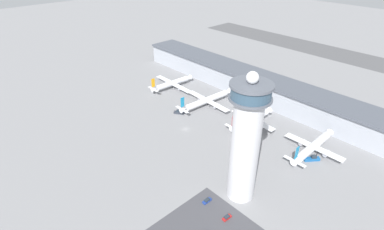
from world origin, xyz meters
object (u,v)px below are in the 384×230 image
Objects in this scene: airplane_gate_charlie at (252,119)px; car_grey_coupe at (207,201)px; control_tower at (246,140)px; airplane_gate_bravo at (207,100)px; service_truck_fuel at (312,159)px; service_truck_baggage at (179,112)px; car_green_van at (227,218)px; airplane_gate_alpha at (172,83)px; airplane_gate_delta at (313,146)px; service_truck_catering at (205,99)px.

airplane_gate_charlie is 71.16m from car_grey_coupe.
control_tower is 90.19m from airplane_gate_bravo.
car_grey_coupe is (-17.50, -61.81, -0.52)m from service_truck_fuel.
service_truck_baggage is 80.89m from car_grey_coupe.
car_green_van is (38.27, -66.75, -4.16)m from airplane_gate_charlie.
service_truck_fuel is (81.35, -2.52, -3.18)m from airplane_gate_bravo.
car_grey_coupe is (102.98, -65.40, -3.57)m from airplane_gate_alpha.
service_truck_baggage is 1.54× the size of car_grey_coupe.
service_truck_fuel reaches higher than service_truck_baggage.
control_tower reaches higher than airplane_gate_delta.
service_truck_baggage is at bearing 148.22° from car_grey_coupe.
airplane_gate_alpha is (-109.86, 50.72, -25.94)m from control_tower.
airplane_gate_alpha is 132.91m from car_green_van.
control_tower is 66.09m from airplane_gate_charlie.
airplane_gate_delta is 5.72× the size of service_truck_baggage.
airplane_gate_alpha is 6.69× the size of service_truck_catering.
service_truck_catering is at bearing 142.94° from airplane_gate_bravo.
airplane_gate_charlie is (77.03, 0.73, 0.59)m from airplane_gate_alpha.
car_grey_coupe is at bearing -44.56° from service_truck_catering.
car_green_van is (-5.19, -62.43, -0.52)m from service_truck_fuel.
airplane_gate_delta is 67.99m from car_green_van.
service_truck_baggage is at bearing -167.44° from service_truck_fuel.
control_tower is 123.75m from airplane_gate_alpha.
airplane_gate_alpha is 120.58m from service_truck_fuel.
control_tower reaches higher than airplane_gate_charlie.
control_tower is 1.50× the size of airplane_gate_delta.
control_tower reaches higher than car_green_van.
airplane_gate_delta is at bearing 2.10° from airplane_gate_bravo.
airplane_gate_alpha is at bearing -179.12° from airplane_gate_delta.
car_grey_coupe is (-12.32, 0.61, -0.00)m from car_green_van.
car_green_van is at bearing -40.46° from airplane_gate_bravo.
service_truck_catering is (-77.05, 54.43, -29.12)m from control_tower.
airplane_gate_alpha is 9.54× the size of car_green_van.
airplane_gate_charlie is 5.18× the size of service_truck_baggage.
control_tower is 13.96× the size of car_green_van.
airplane_gate_bravo is 10.07× the size of car_grey_coupe.
car_green_van is at bearing -94.75° from service_truck_fuel.
service_truck_catering is at bearing 176.15° from airplane_gate_charlie.
service_truck_fuel is (120.49, -3.59, -3.05)m from airplane_gate_alpha.
service_truck_baggage is (-86.27, -19.22, -0.19)m from service_truck_fuel.
control_tower reaches higher than airplane_gate_bravo.
control_tower is 58.77m from airplane_gate_delta.
service_truck_fuel is at bearing -60.82° from airplane_gate_delta.
control_tower is 1.66× the size of airplane_gate_charlie.
airplane_gate_alpha is at bearing 146.31° from service_truck_baggage.
service_truck_catering is at bearing 178.71° from airplane_gate_delta.
airplane_gate_delta reaches higher than airplane_gate_charlie.
service_truck_fuel is (10.63, 47.13, -28.99)m from control_tower.
service_truck_fuel is at bearing 77.29° from control_tower.
airplane_gate_delta reaches higher than service_truck_fuel.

